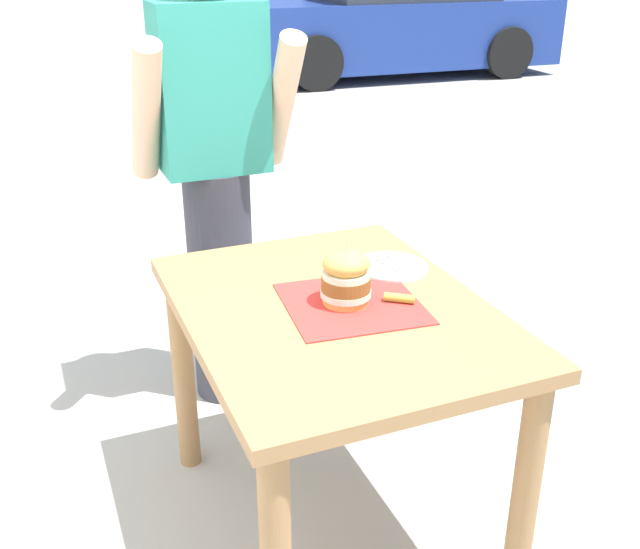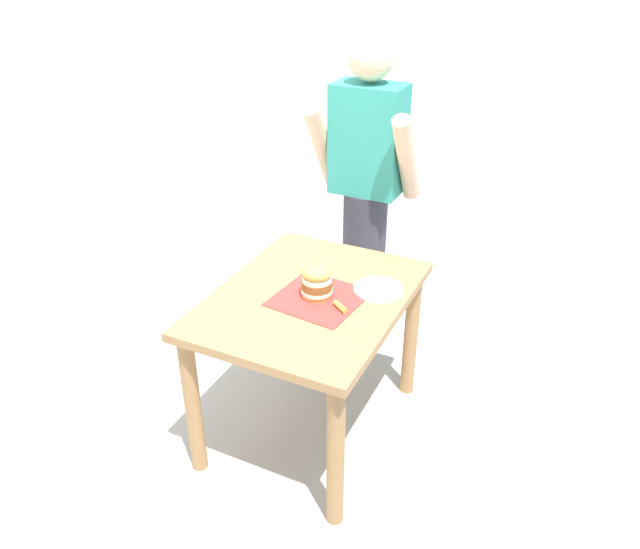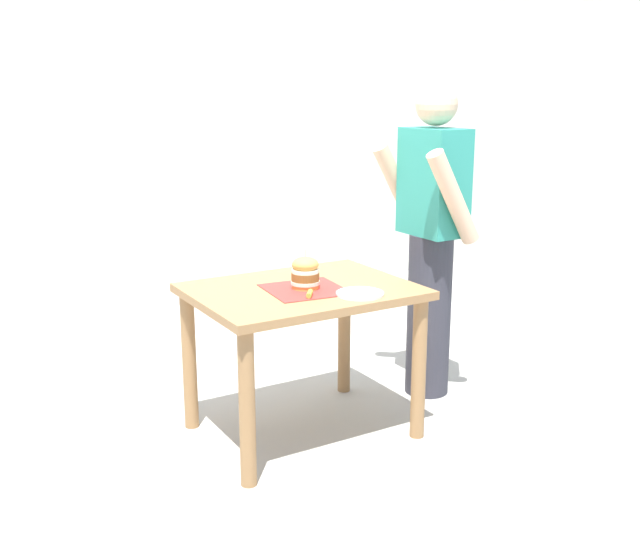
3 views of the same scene
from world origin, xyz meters
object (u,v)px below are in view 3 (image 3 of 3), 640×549
at_px(patio_table, 302,314).
at_px(side_plate_with_forks, 360,294).
at_px(diner_across_table, 431,237).
at_px(sandwich, 305,273).
at_px(pickle_spear, 310,294).

relative_size(patio_table, side_plate_with_forks, 4.67).
xyz_separation_m(patio_table, diner_across_table, (-0.09, 0.85, 0.27)).
xyz_separation_m(patio_table, sandwich, (0.03, -0.00, 0.21)).
relative_size(pickle_spear, diner_across_table, 0.05).
bearing_deg(patio_table, side_plate_with_forks, 32.61).
distance_m(pickle_spear, side_plate_with_forks, 0.23).
xyz_separation_m(patio_table, pickle_spear, (0.17, -0.05, 0.15)).
bearing_deg(diner_across_table, sandwich, -81.82).
height_order(side_plate_with_forks, diner_across_table, diner_across_table).
bearing_deg(sandwich, diner_across_table, 98.18).
distance_m(sandwich, diner_across_table, 0.86).
distance_m(patio_table, diner_across_table, 0.89).
height_order(patio_table, diner_across_table, diner_across_table).
bearing_deg(patio_table, sandwich, -6.87).
xyz_separation_m(pickle_spear, diner_across_table, (-0.26, 0.90, 0.13)).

